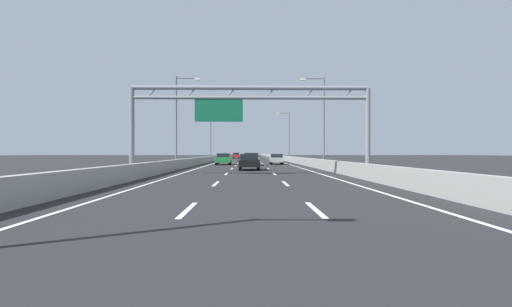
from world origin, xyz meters
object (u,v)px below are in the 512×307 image
Objects in this scene: streetlamp_right_far at (288,133)px; white_car at (250,155)px; yellow_car at (251,159)px; sign_gantry at (246,107)px; streetlamp_left_far at (212,133)px; black_car at (249,162)px; streetlamp_left_mid at (178,116)px; streetlamp_right_mid at (321,116)px; silver_car at (276,159)px; green_car at (224,159)px; red_car at (236,156)px.

white_car is at bearing 101.37° from streetlamp_right_far.
yellow_car reaches higher than white_car.
sign_gantry is 3.96× the size of white_car.
streetlamp_left_far is 40.98m from black_car.
streetlamp_left_mid is 1.00× the size of streetlamp_right_far.
streetlamp_right_mid reaches higher than silver_car.
black_car is 15.00m from green_car.
streetlamp_left_far is 2.20× the size of white_car.
streetlamp_right_mid is at bearing -67.13° from streetlamp_left_far.
streetlamp_right_mid is 38.42m from streetlamp_left_far.
streetlamp_right_mid is 10.00m from black_car.
streetlamp_right_far is 2.20× the size of white_car.
yellow_car is (7.60, 7.06, -4.61)m from streetlamp_left_mid.
silver_car is (11.05, -23.52, -4.67)m from streetlamp_left_far.
streetlamp_right_mid is at bearing -43.95° from yellow_car.
green_car is at bearing 68.05° from streetlamp_left_mid.
black_car is (-7.55, -4.64, -4.64)m from streetlamp_right_mid.
sign_gantry is 85.76m from white_car.
silver_car is 61.07m from white_car.
streetlamp_left_mid reaches higher than white_car.
streetlamp_right_far is (14.93, 35.40, 0.00)m from streetlamp_left_mid.
streetlamp_left_far is 1.00× the size of streetlamp_right_far.
streetlamp_right_mid is 2.20× the size of white_car.
streetlamp_right_mid is 11.17m from yellow_car.
streetlamp_right_mid reaches higher than white_car.
streetlamp_left_mid is 2.27× the size of yellow_car.
yellow_car is at bearing 88.78° from sign_gantry.
sign_gantry is 4.08× the size of silver_car.
streetlamp_left_mid reaches higher than silver_car.
white_car is at bearing 89.99° from black_car.
sign_gantry is 48.84m from streetlamp_right_far.
white_car is (-0.20, 65.78, -0.05)m from yellow_car.
streetlamp_left_mid is at bearing -112.87° from streetlamp_right_far.
black_car reaches higher than white_car.
yellow_car reaches higher than green_car.
streetlamp_left_far reaches higher than black_car.
green_car is at bearing 140.86° from yellow_car.
streetlamp_right_far reaches higher than white_car.
streetlamp_right_mid is 2.27× the size of silver_car.
white_car is at bearing 86.92° from green_car.
streetlamp_left_mid reaches higher than sign_gantry.
red_car is at bearing 86.25° from streetlamp_left_mid.
yellow_car is 1.00× the size of silver_car.
red_car reaches higher than black_car.
white_car is (-7.53, 72.85, -4.65)m from streetlamp_right_mid.
streetlamp_right_far reaches higher than green_car.
streetlamp_right_mid is at bearing -71.89° from silver_car.
streetlamp_left_far is 2.22× the size of red_car.
silver_car is at bearing 47.09° from streetlamp_left_mid.
black_car is at bearing -90.01° from white_car.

